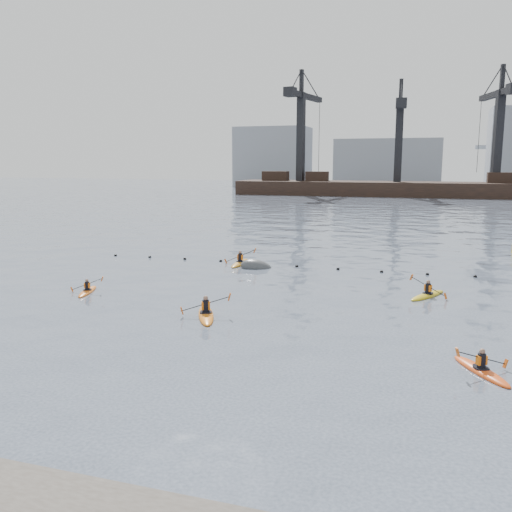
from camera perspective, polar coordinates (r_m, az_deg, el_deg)
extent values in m
plane|color=#3A4454|center=(18.08, -6.31, -14.59)|extent=(400.00, 400.00, 0.00)
sphere|color=black|center=(45.02, -14.57, 0.05)|extent=(0.24, 0.24, 0.24)
sphere|color=black|center=(43.65, -11.12, -0.12)|extent=(0.24, 0.24, 0.24)
sphere|color=black|center=(42.38, -7.50, -0.32)|extent=(0.24, 0.24, 0.24)
sphere|color=black|center=(41.19, -3.73, -0.55)|extent=(0.24, 0.24, 0.24)
sphere|color=black|center=(40.09, 0.20, -0.82)|extent=(0.24, 0.24, 0.24)
sphere|color=black|center=(39.15, 4.32, -1.11)|extent=(0.24, 0.24, 0.24)
sphere|color=black|center=(38.46, 8.62, -1.39)|extent=(0.24, 0.24, 0.24)
sphere|color=black|center=(38.10, 13.08, -1.64)|extent=(0.24, 0.24, 0.24)
sphere|color=black|center=(38.08, 17.59, -1.86)|extent=(0.24, 0.24, 0.24)
sphere|color=black|center=(38.37, 22.07, -2.04)|extent=(0.24, 0.24, 0.24)
cube|color=black|center=(125.36, 14.57, 6.54)|extent=(72.00, 12.00, 4.50)
cube|color=black|center=(129.79, 2.07, 8.43)|extent=(6.00, 3.00, 2.20)
cube|color=black|center=(127.48, 6.45, 8.35)|extent=(5.00, 3.00, 2.20)
cube|color=black|center=(125.97, 24.76, 7.50)|extent=(7.00, 3.00, 2.20)
cube|color=black|center=(128.40, 4.74, 12.36)|extent=(1.85, 1.85, 20.00)
cube|color=black|center=(131.62, 5.28, 16.40)|extent=(4.31, 17.93, 1.20)
cube|color=black|center=(123.42, 3.61, 16.86)|extent=(2.62, 2.94, 2.00)
cube|color=black|center=(129.55, 4.82, 17.89)|extent=(0.93, 0.93, 5.00)
cube|color=black|center=(125.26, 14.79, 11.45)|extent=(1.73, 1.73, 17.00)
cube|color=black|center=(128.00, 14.91, 14.95)|extent=(2.50, 15.05, 1.20)
cube|color=black|center=(120.54, 15.05, 15.28)|extent=(2.42, 2.78, 2.00)
cube|color=black|center=(126.10, 15.01, 16.45)|extent=(0.87, 0.87, 5.00)
cube|color=black|center=(125.81, 24.12, 11.37)|extent=(1.96, 1.96, 19.00)
cube|color=black|center=(128.85, 23.98, 15.31)|extent=(5.56, 16.73, 1.20)
cube|color=black|center=(126.86, 24.51, 16.78)|extent=(0.98, 0.98, 5.00)
cube|color=gray|center=(171.51, 1.80, 10.39)|extent=(22.00, 14.00, 18.00)
cube|color=gray|center=(165.42, 13.70, 9.44)|extent=(30.00, 14.00, 14.00)
cylinder|color=gray|center=(186.47, 25.14, 9.74)|extent=(1.60, 1.60, 20.00)
ellipsoid|color=orange|center=(26.84, -5.29, -6.23)|extent=(2.21, 3.62, 0.37)
cylinder|color=black|center=(26.79, -5.30, -5.92)|extent=(0.91, 0.91, 0.07)
cylinder|color=black|center=(26.71, -5.31, -5.26)|extent=(0.34, 0.34, 0.59)
cube|color=orange|center=(26.70, -5.31, -5.22)|extent=(0.48, 0.40, 0.39)
sphere|color=#8C6651|center=(26.61, -5.32, -4.43)|extent=(0.24, 0.24, 0.24)
cylinder|color=black|center=(26.68, -5.31, -5.03)|extent=(2.22, 1.07, 0.70)
cube|color=#D85914|center=(26.75, -7.81, -5.72)|extent=(0.21, 0.21, 0.39)
cube|color=#D85914|center=(26.67, -2.82, -4.32)|extent=(0.21, 0.21, 0.39)
ellipsoid|color=orange|center=(32.98, -17.32, -3.61)|extent=(1.36, 2.86, 0.28)
cylinder|color=black|center=(32.96, -17.33, -3.41)|extent=(0.66, 0.66, 0.05)
cylinder|color=black|center=(32.90, -17.35, -2.99)|extent=(0.26, 0.26, 0.46)
cube|color=orange|center=(32.90, -17.35, -2.96)|extent=(0.36, 0.28, 0.30)
sphere|color=#8C6651|center=(32.84, -17.38, -2.47)|extent=(0.19, 0.19, 0.19)
cylinder|color=black|center=(32.88, -17.36, -2.85)|extent=(1.75, 0.56, 0.71)
cube|color=#D85914|center=(33.24, -18.81, -3.35)|extent=(0.18, 0.16, 0.30)
cube|color=#D85914|center=(32.55, -15.88, -2.33)|extent=(0.18, 0.16, 0.30)
ellipsoid|color=gold|center=(32.05, 17.61, -4.00)|extent=(2.21, 3.25, 0.33)
cylinder|color=black|center=(32.02, 17.63, -3.76)|extent=(0.85, 0.85, 0.06)
cylinder|color=black|center=(31.95, 17.65, -3.25)|extent=(0.31, 0.31, 0.54)
cube|color=orange|center=(31.95, 17.65, -3.22)|extent=(0.44, 0.38, 0.36)
sphere|color=#8C6651|center=(31.87, 17.69, -2.61)|extent=(0.22, 0.22, 0.22)
cylinder|color=black|center=(31.93, 17.66, -3.07)|extent=(1.92, 1.09, 0.82)
cube|color=#D85914|center=(32.36, 16.05, -2.16)|extent=(0.22, 0.21, 0.35)
cube|color=#D85914|center=(31.53, 19.32, -4.00)|extent=(0.22, 0.21, 0.35)
ellipsoid|color=#E54C15|center=(21.51, 22.58, -11.13)|extent=(2.15, 3.02, 0.31)
cylinder|color=black|center=(21.46, 22.61, -10.81)|extent=(0.81, 0.81, 0.06)
cylinder|color=black|center=(21.37, 22.65, -10.12)|extent=(0.29, 0.29, 0.51)
cube|color=orange|center=(21.36, 22.66, -10.07)|extent=(0.41, 0.37, 0.33)
sphere|color=#8C6651|center=(21.26, 22.72, -9.24)|extent=(0.21, 0.21, 0.21)
cylinder|color=black|center=(21.34, 22.67, -9.87)|extent=(1.80, 1.09, 0.69)
cube|color=#D85914|center=(22.02, 24.77, -10.25)|extent=(0.20, 0.19, 0.33)
cube|color=#D85914|center=(20.68, 20.45, -9.45)|extent=(0.20, 0.19, 0.33)
ellipsoid|color=#C27B16|center=(40.14, -1.67, -0.79)|extent=(0.79, 3.57, 0.36)
cylinder|color=black|center=(40.11, -1.68, -0.58)|extent=(0.68, 0.68, 0.07)
cylinder|color=black|center=(40.06, -1.68, -0.15)|extent=(0.33, 0.33, 0.58)
cube|color=orange|center=(40.05, -1.68, -0.12)|extent=(0.41, 0.25, 0.38)
sphere|color=#8C6651|center=(39.99, -1.68, 0.40)|extent=(0.23, 0.23, 0.23)
cylinder|color=black|center=(40.04, -1.68, 0.01)|extent=(2.25, 0.09, 1.03)
cube|color=#D85914|center=(40.48, -3.20, -0.55)|extent=(0.21, 0.16, 0.37)
cube|color=#D85914|center=(39.63, -0.12, 0.58)|extent=(0.21, 0.16, 0.37)
ellipsoid|color=#383A3C|center=(38.75, 0.06, -1.24)|extent=(2.77, 1.98, 1.60)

